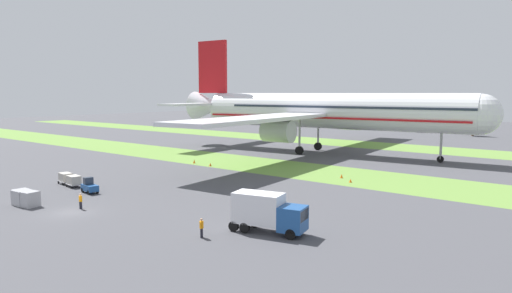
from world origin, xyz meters
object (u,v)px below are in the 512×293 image
at_px(airliner, 320,111).
at_px(uld_container_0, 29,199).
at_px(catering_truck, 268,212).
at_px(uld_container_1, 22,196).
at_px(taxiway_marker_1, 350,181).
at_px(taxiway_marker_2, 342,176).
at_px(uld_container_2, 22,198).
at_px(ground_crew_marshaller, 202,227).
at_px(taxiway_marker_0, 194,161).
at_px(cargo_dolly_lead, 74,180).
at_px(ground_crew_loader, 81,201).
at_px(taxiway_marker_3, 210,164).
at_px(cargo_dolly_second, 66,177).
at_px(baggage_tug, 90,187).

height_order(airliner, uld_container_0, airliner).
height_order(catering_truck, uld_container_1, catering_truck).
relative_size(taxiway_marker_1, taxiway_marker_2, 0.85).
distance_m(airliner, catering_truck, 57.58).
xyz_separation_m(uld_container_2, taxiway_marker_1, (22.66, 35.26, -0.59)).
height_order(uld_container_2, taxiway_marker_2, uld_container_2).
bearing_deg(airliner, ground_crew_marshaller, 15.71).
bearing_deg(uld_container_2, taxiway_marker_0, 102.81).
height_order(airliner, cargo_dolly_lead, airliner).
relative_size(cargo_dolly_lead, catering_truck, 0.33).
bearing_deg(catering_truck, taxiway_marker_2, -177.63).
distance_m(taxiway_marker_0, taxiway_marker_1, 30.39).
xyz_separation_m(ground_crew_loader, taxiway_marker_3, (-10.03, 30.21, -0.66)).
xyz_separation_m(uld_container_0, uld_container_2, (-1.32, -0.15, -0.01)).
bearing_deg(taxiway_marker_2, cargo_dolly_second, -134.52).
distance_m(airliner, uld_container_0, 60.75).
bearing_deg(taxiway_marker_3, uld_container_0, -82.29).
bearing_deg(airliner, uld_container_2, -7.94).
distance_m(cargo_dolly_lead, uld_container_2, 10.17).
bearing_deg(taxiway_marker_1, uld_container_2, -122.72).
xyz_separation_m(catering_truck, uld_container_0, (-26.57, -9.04, -1.09)).
bearing_deg(baggage_tug, ground_crew_marshaller, 88.92).
relative_size(catering_truck, ground_crew_marshaller, 4.19).
xyz_separation_m(catering_truck, taxiway_marker_0, (-35.58, 24.64, -1.60)).
bearing_deg(taxiway_marker_0, catering_truck, -34.70).
bearing_deg(taxiway_marker_2, ground_crew_marshaller, -82.64).
xyz_separation_m(airliner, taxiway_marker_3, (-5.58, -26.98, -8.66)).
bearing_deg(taxiway_marker_1, airliner, 128.92).
bearing_deg(catering_truck, ground_crew_loader, -87.15).
xyz_separation_m(cargo_dolly_second, taxiway_marker_0, (-0.04, 24.45, -0.57)).
bearing_deg(ground_crew_marshaller, taxiway_marker_2, -23.33).
height_order(ground_crew_marshaller, ground_crew_loader, same).
height_order(uld_container_0, taxiway_marker_0, uld_container_0).
xyz_separation_m(taxiway_marker_2, taxiway_marker_3, (-23.19, -4.16, -0.02)).
bearing_deg(ground_crew_marshaller, uld_container_1, 68.20).
height_order(baggage_tug, uld_container_0, baggage_tug).
bearing_deg(taxiway_marker_3, taxiway_marker_2, 10.18).
relative_size(cargo_dolly_lead, taxiway_marker_3, 4.13).
height_order(airliner, taxiway_marker_0, airliner).
relative_size(cargo_dolly_lead, uld_container_0, 1.19).
bearing_deg(cargo_dolly_lead, ground_crew_loader, 71.45).
relative_size(catering_truck, taxiway_marker_0, 10.42).
distance_m(ground_crew_loader, taxiway_marker_2, 36.81).
xyz_separation_m(cargo_dolly_lead, cargo_dolly_second, (-2.87, 0.41, 0.00)).
height_order(ground_crew_loader, taxiway_marker_0, ground_crew_loader).
height_order(cargo_dolly_lead, ground_crew_loader, ground_crew_loader).
relative_size(uld_container_0, taxiway_marker_0, 2.86).
bearing_deg(catering_truck, ground_crew_marshaller, -50.13).
xyz_separation_m(airliner, uld_container_1, (-3.38, -59.89, -8.17)).
bearing_deg(ground_crew_loader, cargo_dolly_second, -25.38).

